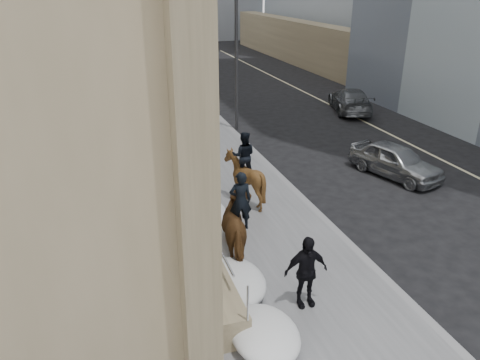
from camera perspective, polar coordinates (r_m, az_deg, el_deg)
The scene contains 13 objects.
ground at distance 12.93m, azimuth 5.80°, elevation -12.74°, with size 140.00×140.00×0.00m, color black.
sidewalk at distance 21.38m, azimuth -4.68°, elevation 2.54°, with size 5.00×80.00×0.12m, color #555558.
curb at distance 22.06m, azimuth 1.97°, elevation 3.26°, with size 0.24×80.00×0.12m, color slate.
lane_line at distance 25.69m, azimuth 18.85°, elevation 4.78°, with size 0.15×70.00×0.01m, color #BFB78C.
streetlight_mid at distance 24.77m, azimuth -0.81°, elevation 16.23°, with size 1.71×0.24×8.00m.
streetlight_far at distance 44.22m, azimuth -8.76°, elevation 19.01°, with size 1.71×0.24×8.00m.
traffic_signal at distance 32.39m, azimuth -6.26°, elevation 16.70°, with size 4.10×0.22×6.00m.
snow_bank at distance 19.25m, azimuth -7.54°, elevation 1.33°, with size 1.70×18.10×0.76m.
mounted_horse_left at distance 13.24m, azimuth 0.09°, elevation -5.66°, with size 1.33×2.44×2.65m.
mounted_horse_right at distance 16.63m, azimuth 0.51°, elevation 0.64°, with size 1.98×2.10×2.60m.
pedestrian at distance 11.63m, azimuth 8.03°, elevation -10.98°, with size 1.11×0.46×1.89m, color black.
car_silver at distance 20.43m, azimuth 18.42°, elevation 2.29°, with size 1.64×4.06×1.38m, color #94979B.
car_grey at distance 30.27m, azimuth 13.27°, elevation 9.48°, with size 2.03×4.99×1.45m, color #54575B.
Camera 1 is at (-4.36, -9.55, 7.54)m, focal length 35.00 mm.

